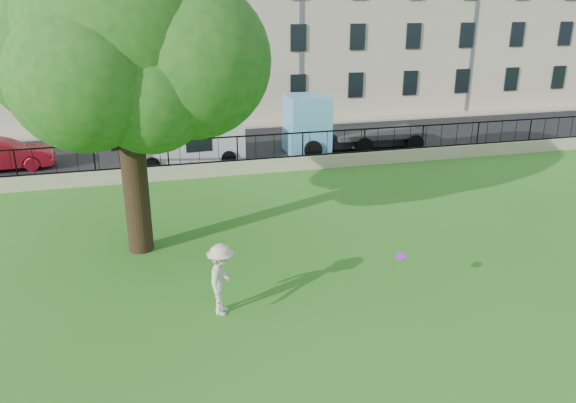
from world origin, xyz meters
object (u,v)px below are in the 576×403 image
object	(u,v)px
frisbee	(401,256)
red_sedan	(3,155)
tree	(117,37)
blue_truck	(353,122)
white_van	(186,141)
man	(221,279)

from	to	relation	value
frisbee	red_sedan	size ratio (longest dim) A/B	0.06
tree	blue_truck	bearing A→B (deg)	42.25
red_sedan	frisbee	bearing A→B (deg)	-145.76
frisbee	white_van	distance (m)	15.25
tree	white_van	world-z (taller)	tree
man	red_sedan	bearing A→B (deg)	47.73
man	red_sedan	world-z (taller)	man
man	red_sedan	distance (m)	16.89
tree	frisbee	world-z (taller)	tree
red_sedan	blue_truck	world-z (taller)	blue_truck
tree	blue_truck	distance (m)	15.61
tree	blue_truck	world-z (taller)	tree
man	blue_truck	bearing A→B (deg)	-11.28
tree	white_van	size ratio (longest dim) A/B	1.85
red_sedan	blue_truck	bearing A→B (deg)	-95.27
red_sedan	white_van	size ratio (longest dim) A/B	0.83
tree	man	xyz separation A→B (m)	(1.97, -4.46, -5.42)
tree	red_sedan	distance (m)	13.27
white_van	blue_truck	world-z (taller)	blue_truck
tree	red_sedan	size ratio (longest dim) A/B	2.22
frisbee	red_sedan	xyz separation A→B (m)	(-12.04, 15.76, -0.60)
man	tree	bearing A→B (deg)	44.59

